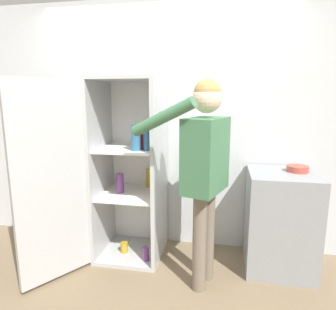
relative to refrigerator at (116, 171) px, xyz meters
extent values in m
plane|color=#7A664C|center=(0.38, -0.54, -0.88)|extent=(12.00, 12.00, 0.00)
cube|color=silver|center=(0.38, 0.44, 0.39)|extent=(7.00, 0.06, 2.55)
cube|color=#B7BABC|center=(0.11, 0.08, -0.86)|extent=(0.63, 0.63, 0.04)
cube|color=#B7BABC|center=(0.11, 0.08, 0.87)|extent=(0.63, 0.63, 0.04)
cube|color=white|center=(0.11, 0.38, 0.00)|extent=(0.63, 0.03, 1.70)
cube|color=#B7BABC|center=(-0.19, 0.08, 0.00)|extent=(0.03, 0.63, 1.70)
cube|color=#B7BABC|center=(0.41, 0.08, 0.00)|extent=(0.04, 0.63, 1.70)
cube|color=white|center=(0.11, 0.08, -0.24)|extent=(0.56, 0.56, 0.02)
cube|color=white|center=(0.11, 0.08, 0.22)|extent=(0.56, 0.56, 0.02)
cube|color=#B7BABC|center=(-0.39, -0.49, 0.00)|extent=(0.38, 0.55, 1.70)
cylinder|color=maroon|center=(0.27, -0.01, 0.30)|extent=(0.07, 0.07, 0.15)
cylinder|color=teal|center=(0.32, -0.06, 0.35)|extent=(0.06, 0.06, 0.25)
cylinder|color=#723884|center=(0.31, -0.10, -0.78)|extent=(0.06, 0.06, 0.14)
cylinder|color=teal|center=(0.23, -0.10, 0.35)|extent=(0.08, 0.08, 0.24)
cylinder|color=#B78C1E|center=(0.05, 0.01, -0.79)|extent=(0.07, 0.07, 0.11)
cylinder|color=#1E5123|center=(0.30, 0.30, -0.79)|extent=(0.06, 0.06, 0.12)
cylinder|color=#B78C1E|center=(0.25, 0.31, -0.13)|extent=(0.08, 0.08, 0.20)
cylinder|color=#723884|center=(0.01, 0.06, -0.14)|extent=(0.07, 0.07, 0.19)
cylinder|color=#726656|center=(0.84, -0.39, -0.46)|extent=(0.11, 0.11, 0.84)
cylinder|color=#726656|center=(0.90, -0.22, -0.46)|extent=(0.11, 0.11, 0.84)
cube|color=#3F724C|center=(0.87, -0.31, 0.25)|extent=(0.38, 0.50, 0.59)
sphere|color=beige|center=(0.87, -0.31, 0.70)|extent=(0.23, 0.23, 0.23)
sphere|color=#AD894C|center=(0.87, -0.31, 0.74)|extent=(0.21, 0.21, 0.21)
cylinder|color=#3F724C|center=(0.55, -0.46, 0.56)|extent=(0.54, 0.26, 0.32)
cylinder|color=#3F724C|center=(0.95, -0.07, 0.22)|extent=(0.09, 0.09, 0.56)
cube|color=gray|center=(1.54, 0.09, -0.42)|extent=(0.60, 0.61, 0.92)
cylinder|color=#B24738|center=(1.67, 0.15, 0.07)|extent=(0.19, 0.19, 0.05)
camera|label=1|loc=(1.01, -2.66, 0.71)|focal=32.00mm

